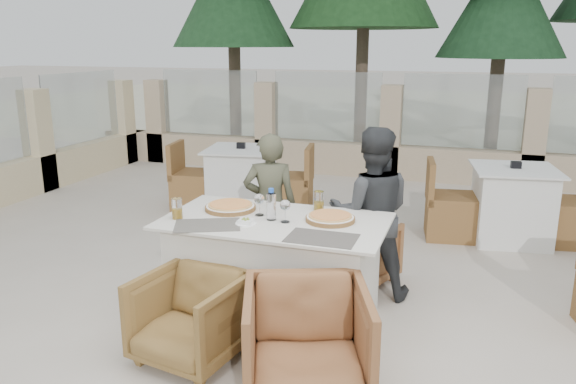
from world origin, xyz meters
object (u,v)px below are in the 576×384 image
(bg_table_a, at_px, (242,179))
(beer_glass_right, at_px, (319,201))
(pizza_right, at_px, (330,218))
(armchair_near_right, at_px, (307,343))
(armchair_near_left, at_px, (190,318))
(diner_right, at_px, (371,213))
(bg_table_b, at_px, (512,205))
(armchair_far_right, at_px, (357,252))
(wine_glass_near, at_px, (285,210))
(dining_table, at_px, (275,270))
(diner_left, at_px, (270,206))
(wine_glass_centre, at_px, (259,203))
(pizza_left, at_px, (230,207))
(beer_glass_left, at_px, (177,209))
(olive_dish, at_px, (246,221))
(armchair_far_left, at_px, (273,240))
(water_bottle, at_px, (271,204))

(bg_table_a, bearing_deg, beer_glass_right, -63.69)
(pizza_right, distance_m, armchair_near_right, 1.04)
(armchair_near_left, distance_m, armchair_near_right, 0.83)
(diner_right, xyz_separation_m, bg_table_b, (1.15, 1.75, -0.30))
(armchair_far_right, distance_m, bg_table_b, 2.01)
(wine_glass_near, height_order, bg_table_b, wine_glass_near)
(dining_table, height_order, wine_glass_near, wine_glass_near)
(wine_glass_near, relative_size, armchair_near_right, 0.25)
(beer_glass_right, bearing_deg, diner_left, 141.55)
(wine_glass_centre, height_order, armchair_near_right, wine_glass_centre)
(pizza_left, distance_m, wine_glass_centre, 0.28)
(beer_glass_left, distance_m, olive_dish, 0.52)
(armchair_near_right, relative_size, bg_table_b, 0.44)
(wine_glass_centre, distance_m, olive_dish, 0.23)
(pizza_right, distance_m, diner_right, 0.58)
(olive_dish, relative_size, armchair_near_left, 0.17)
(armchair_near_right, relative_size, diner_right, 0.53)
(armchair_far_right, bearing_deg, armchair_far_left, 19.51)
(pizza_right, bearing_deg, beer_glass_right, 123.10)
(pizza_left, bearing_deg, wine_glass_near, -18.12)
(pizza_left, height_order, beer_glass_right, beer_glass_right)
(water_bottle, bearing_deg, bg_table_b, 53.75)
(pizza_left, relative_size, armchair_near_left, 0.61)
(beer_glass_left, relative_size, armchair_far_right, 0.25)
(pizza_right, xyz_separation_m, diner_right, (0.20, 0.54, -0.10))
(dining_table, height_order, water_bottle, water_bottle)
(pizza_left, distance_m, diner_right, 1.11)
(bg_table_a, bearing_deg, wine_glass_centre, -73.29)
(dining_table, bearing_deg, olive_dish, -134.88)
(wine_glass_near, bearing_deg, armchair_far_right, 68.53)
(olive_dish, xyz_separation_m, armchair_far_left, (-0.18, 1.07, -0.53))
(bg_table_b, bearing_deg, olive_dish, -134.89)
(beer_glass_left, bearing_deg, beer_glass_right, 29.40)
(pizza_left, bearing_deg, water_bottle, -19.97)
(pizza_right, xyz_separation_m, beer_glass_left, (-1.06, -0.29, 0.05))
(pizza_left, distance_m, olive_dish, 0.38)
(water_bottle, height_order, beer_glass_left, water_bottle)
(dining_table, relative_size, armchair_near_right, 2.20)
(dining_table, bearing_deg, diner_left, 112.57)
(water_bottle, relative_size, armchair_far_right, 0.39)
(dining_table, xyz_separation_m, bg_table_a, (-1.34, 2.53, 0.00))
(water_bottle, distance_m, armchair_near_right, 1.11)
(water_bottle, bearing_deg, armchair_near_right, -58.09)
(bg_table_b, bearing_deg, wine_glass_centre, -137.19)
(beer_glass_left, bearing_deg, diner_right, 33.43)
(pizza_left, xyz_separation_m, wine_glass_centre, (0.26, -0.07, 0.07))
(pizza_right, bearing_deg, bg_table_b, 59.48)
(olive_dish, relative_size, armchair_near_right, 0.15)
(beer_glass_left, distance_m, diner_right, 1.51)
(dining_table, distance_m, diner_right, 0.91)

